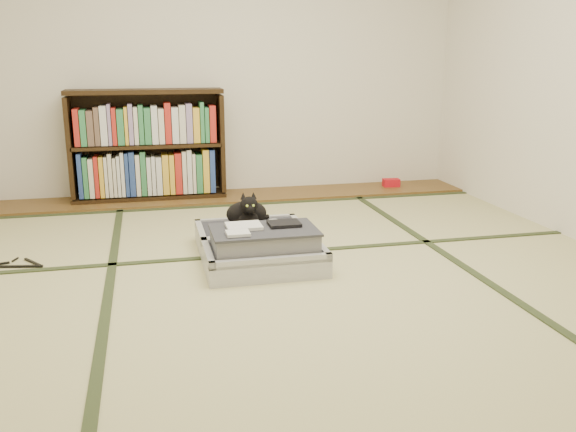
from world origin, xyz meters
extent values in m
plane|color=#C9C986|center=(0.00, 0.00, 0.00)|extent=(4.50, 4.50, 0.00)
cube|color=brown|center=(0.00, 2.00, 0.01)|extent=(4.00, 0.50, 0.02)
cube|color=red|center=(1.42, 2.03, 0.06)|extent=(0.16, 0.11, 0.07)
plane|color=silver|center=(0.00, 2.25, 1.20)|extent=(4.00, 0.00, 4.00)
cube|color=#2D381E|center=(-1.00, 0.00, 0.00)|extent=(0.05, 4.50, 0.01)
cube|color=#2D381E|center=(1.00, 0.00, 0.00)|extent=(0.05, 4.50, 0.01)
cube|color=#2D381E|center=(0.00, 0.40, 0.00)|extent=(4.00, 0.05, 0.01)
cube|color=#2D381E|center=(0.00, 1.70, 0.00)|extent=(4.00, 0.05, 0.01)
cube|color=black|center=(-1.37, 2.07, 0.47)|extent=(0.04, 0.29, 0.81)
cube|color=black|center=(-0.14, 2.07, 0.47)|extent=(0.04, 0.29, 0.81)
cube|color=black|center=(-0.75, 2.07, 0.03)|extent=(1.26, 0.29, 0.04)
cube|color=black|center=(-0.75, 2.07, 0.91)|extent=(1.26, 0.29, 0.04)
cube|color=black|center=(-0.75, 2.07, 0.47)|extent=(1.21, 0.29, 0.03)
cube|color=black|center=(-0.75, 2.21, 0.47)|extent=(1.26, 0.02, 0.81)
cube|color=gray|center=(-0.75, 2.05, 0.25)|extent=(1.14, 0.20, 0.34)
cube|color=gray|center=(-0.75, 2.05, 0.66)|extent=(1.14, 0.20, 0.31)
cube|color=#B8B9BD|center=(-0.14, 0.12, 0.06)|extent=(0.68, 0.45, 0.12)
cube|color=#303038|center=(-0.14, 0.12, 0.09)|extent=(0.61, 0.38, 0.09)
cube|color=#B8B9BD|center=(-0.14, -0.09, 0.12)|extent=(0.68, 0.04, 0.05)
cube|color=#B8B9BD|center=(-0.14, 0.32, 0.12)|extent=(0.68, 0.04, 0.05)
cube|color=#B8B9BD|center=(-0.46, 0.12, 0.12)|extent=(0.04, 0.45, 0.05)
cube|color=#B8B9BD|center=(0.18, 0.12, 0.12)|extent=(0.04, 0.45, 0.05)
cube|color=#B8B9BD|center=(-0.14, 0.57, 0.06)|extent=(0.68, 0.45, 0.12)
cube|color=#303038|center=(-0.14, 0.57, 0.09)|extent=(0.61, 0.38, 0.09)
cube|color=#B8B9BD|center=(-0.14, 0.36, 0.12)|extent=(0.68, 0.04, 0.05)
cube|color=#B8B9BD|center=(-0.14, 0.78, 0.12)|extent=(0.68, 0.04, 0.05)
cube|color=#B8B9BD|center=(-0.46, 0.57, 0.12)|extent=(0.04, 0.45, 0.05)
cube|color=#B8B9BD|center=(0.18, 0.57, 0.12)|extent=(0.04, 0.45, 0.05)
cylinder|color=black|center=(-0.14, 0.34, 0.13)|extent=(0.61, 0.02, 0.02)
cube|color=gray|center=(-0.14, 0.12, 0.17)|extent=(0.58, 0.35, 0.12)
cube|color=#34353C|center=(-0.14, 0.12, 0.24)|extent=(0.60, 0.37, 0.01)
cube|color=silver|center=(-0.25, 0.16, 0.26)|extent=(0.20, 0.16, 0.02)
cube|color=black|center=(-0.02, 0.16, 0.26)|extent=(0.18, 0.14, 0.02)
cube|color=silver|center=(-0.31, 0.03, 0.26)|extent=(0.13, 0.11, 0.02)
cube|color=white|center=(-0.34, -0.10, 0.06)|extent=(0.05, 0.01, 0.04)
cube|color=white|center=(-0.23, -0.10, 0.05)|extent=(0.05, 0.01, 0.03)
cube|color=orange|center=(0.08, -0.10, 0.06)|extent=(0.05, 0.01, 0.03)
cube|color=#197F33|center=(0.02, -0.10, 0.08)|extent=(0.04, 0.01, 0.03)
ellipsoid|color=black|center=(-0.16, 0.62, 0.21)|extent=(0.26, 0.17, 0.16)
ellipsoid|color=black|center=(-0.16, 0.54, 0.19)|extent=(0.13, 0.09, 0.09)
ellipsoid|color=black|center=(-0.16, 0.51, 0.29)|extent=(0.11, 0.10, 0.11)
sphere|color=black|center=(-0.16, 0.47, 0.27)|extent=(0.05, 0.05, 0.05)
cone|color=black|center=(-0.19, 0.53, 0.35)|extent=(0.04, 0.05, 0.05)
cone|color=black|center=(-0.13, 0.53, 0.35)|extent=(0.04, 0.05, 0.05)
sphere|color=#A5BF33|center=(-0.18, 0.47, 0.30)|extent=(0.02, 0.02, 0.02)
sphere|color=#A5BF33|center=(-0.14, 0.47, 0.30)|extent=(0.02, 0.02, 0.02)
cylinder|color=black|center=(-0.07, 0.70, 0.15)|extent=(0.16, 0.09, 0.03)
torus|color=white|center=(0.02, 0.64, 0.14)|extent=(0.09, 0.09, 0.01)
torus|color=white|center=(0.02, 0.63, 0.15)|extent=(0.08, 0.08, 0.01)
cube|color=black|center=(-1.57, 0.49, 0.01)|extent=(0.36, 0.09, 0.01)
cube|color=black|center=(-1.46, 0.54, 0.01)|extent=(0.12, 0.16, 0.01)
cylinder|color=black|center=(-1.57, 0.62, 0.01)|extent=(0.03, 0.06, 0.01)
camera|label=1|loc=(-0.76, -3.13, 1.19)|focal=38.00mm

